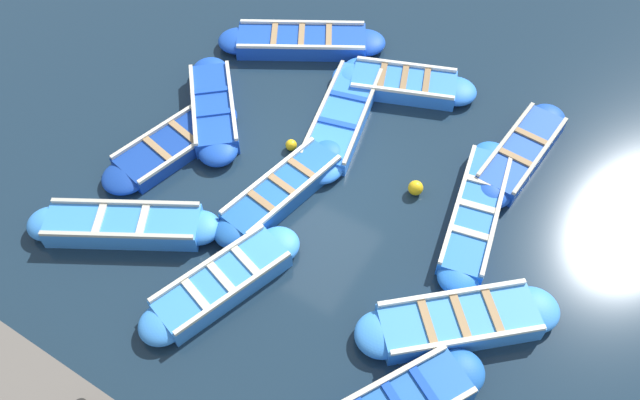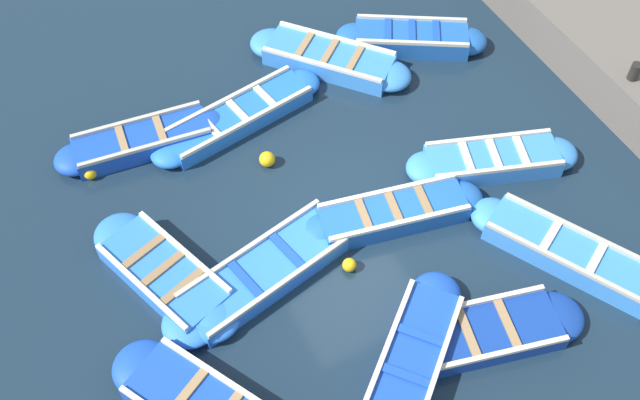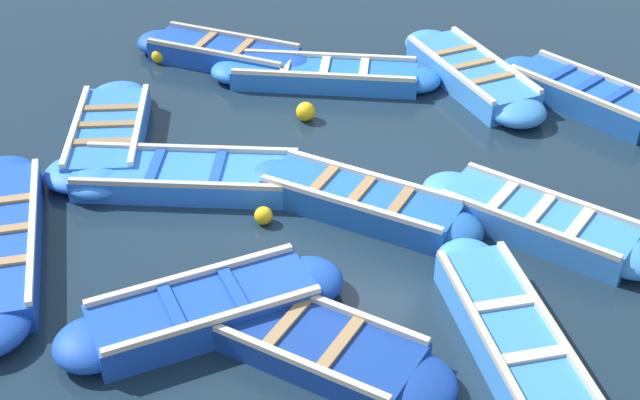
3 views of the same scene
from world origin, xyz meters
The scene contains 15 objects.
ground_plane centered at (0.00, 0.00, 0.00)m, with size 120.00×120.00×0.00m, color #162838.
boat_drifting centered at (0.62, -0.28, 0.19)m, with size 3.47×1.35×0.44m.
boat_far_corner centered at (-1.85, -0.34, 0.16)m, with size 4.13×1.85×0.38m.
boat_centre centered at (-2.81, 3.37, 0.18)m, with size 3.43×1.07×0.43m.
boat_inner_gap centered at (2.89, -2.36, 0.20)m, with size 2.49×3.57×0.46m.
boat_near_quay centered at (3.30, 3.61, 0.21)m, with size 3.22×2.31×0.47m.
boat_bow_out centered at (0.80, -2.95, 0.15)m, with size 3.44×1.64×0.36m.
boat_outer_left centered at (-0.91, 3.17, 0.16)m, with size 3.93×1.50×0.38m.
boat_stern_in centered at (-0.52, -2.86, 0.20)m, with size 3.10×2.87×0.45m.
boat_end_of_row centered at (-3.42, 0.34, 0.18)m, with size 2.03×3.42×0.41m.
boat_tucked centered at (2.91, -0.03, 0.19)m, with size 3.38×1.78×0.44m.
boat_mid_row centered at (1.43, 3.83, 0.19)m, with size 3.04×3.27×0.45m.
buoy_orange_near centered at (-0.55, -0.84, 0.12)m, with size 0.24×0.24×0.24m, color #EAB214.
buoy_yellow_far centered at (-3.93, 3.09, 0.12)m, with size 0.25×0.25×0.25m, color #EAB214.
buoy_white_drifting centered at (-0.85, 1.91, 0.15)m, with size 0.30×0.30×0.30m, color #EAB214.
Camera 3 is at (2.93, -9.66, 6.98)m, focal length 50.00 mm.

